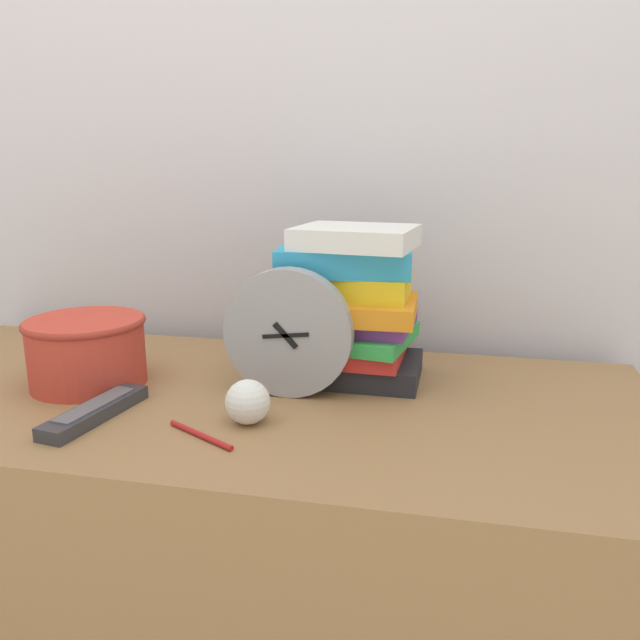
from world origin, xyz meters
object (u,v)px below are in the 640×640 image
object	(u,v)px
desk_clock	(288,333)
basket	(87,349)
book_stack	(352,307)
pen	(201,435)
tv_remote	(95,411)
crumpled_paper_ball	(248,402)

from	to	relation	value
desk_clock	basket	size ratio (longest dim) A/B	1.05
book_stack	pen	bearing A→B (deg)	-119.22
tv_remote	crumpled_paper_ball	bearing A→B (deg)	7.87
pen	crumpled_paper_ball	bearing A→B (deg)	51.95
desk_clock	crumpled_paper_ball	size ratio (longest dim) A/B	3.20
desk_clock	pen	bearing A→B (deg)	-112.81
crumpled_paper_ball	pen	xyz separation A→B (m)	(-0.05, -0.06, -0.03)
book_stack	pen	xyz separation A→B (m)	(-0.16, -0.28, -0.12)
pen	book_stack	bearing A→B (deg)	60.78
desk_clock	pen	distance (m)	0.22
book_stack	crumpled_paper_ball	distance (m)	0.27
desk_clock	book_stack	world-z (taller)	book_stack
tv_remote	crumpled_paper_ball	size ratio (longest dim) A/B	3.04
desk_clock	crumpled_paper_ball	world-z (taller)	desk_clock
book_stack	crumpled_paper_ball	xyz separation A→B (m)	(-0.11, -0.22, -0.09)
book_stack	basket	world-z (taller)	book_stack
book_stack	crumpled_paper_ball	size ratio (longest dim) A/B	4.04
tv_remote	pen	bearing A→B (deg)	-9.62
book_stack	tv_remote	bearing A→B (deg)	-142.80
desk_clock	basket	xyz separation A→B (m)	(-0.34, -0.02, -0.04)
book_stack	basket	bearing A→B (deg)	-163.61
book_stack	pen	world-z (taller)	book_stack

